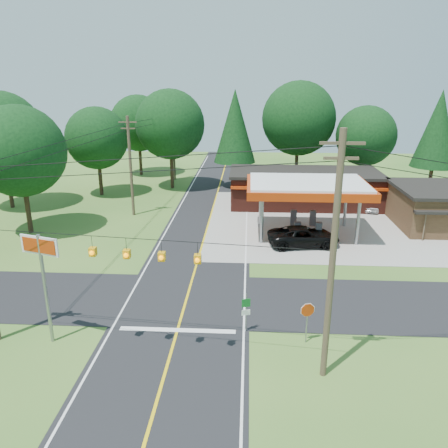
# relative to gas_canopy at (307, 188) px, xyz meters

# --- Properties ---
(ground) EXTENTS (120.00, 120.00, 0.00)m
(ground) POSITION_rel_gas_canopy_xyz_m (-9.00, -13.00, -4.27)
(ground) COLOR #356222
(ground) RESTS_ON ground
(main_highway) EXTENTS (8.00, 120.00, 0.02)m
(main_highway) POSITION_rel_gas_canopy_xyz_m (-9.00, -13.00, -4.26)
(main_highway) COLOR black
(main_highway) RESTS_ON ground
(cross_road) EXTENTS (70.00, 7.00, 0.02)m
(cross_road) POSITION_rel_gas_canopy_xyz_m (-9.00, -13.00, -4.25)
(cross_road) COLOR black
(cross_road) RESTS_ON ground
(lane_center_yellow) EXTENTS (0.15, 110.00, 0.00)m
(lane_center_yellow) POSITION_rel_gas_canopy_xyz_m (-9.00, -13.00, -4.24)
(lane_center_yellow) COLOR yellow
(lane_center_yellow) RESTS_ON main_highway
(gas_canopy) EXTENTS (10.60, 7.40, 4.88)m
(gas_canopy) POSITION_rel_gas_canopy_xyz_m (0.00, 0.00, 0.00)
(gas_canopy) COLOR gray
(gas_canopy) RESTS_ON ground
(convenience_store) EXTENTS (16.40, 7.55, 3.80)m
(convenience_store) POSITION_rel_gas_canopy_xyz_m (1.00, 9.98, -2.35)
(convenience_store) COLOR #4F1E16
(convenience_store) RESTS_ON ground
(utility_pole_near_right) EXTENTS (1.80, 0.30, 11.50)m
(utility_pole_near_right) POSITION_rel_gas_canopy_xyz_m (-1.50, -20.00, 1.69)
(utility_pole_near_right) COLOR #473828
(utility_pole_near_right) RESTS_ON ground
(utility_pole_far_left) EXTENTS (1.80, 0.30, 10.00)m
(utility_pole_far_left) POSITION_rel_gas_canopy_xyz_m (-17.00, 5.00, 0.93)
(utility_pole_far_left) COLOR #473828
(utility_pole_far_left) RESTS_ON ground
(utility_pole_north) EXTENTS (0.30, 0.30, 9.50)m
(utility_pole_north) POSITION_rel_gas_canopy_xyz_m (-15.50, 22.00, 0.48)
(utility_pole_north) COLOR #473828
(utility_pole_north) RESTS_ON ground
(overhead_beacons) EXTENTS (17.04, 2.04, 1.03)m
(overhead_beacons) POSITION_rel_gas_canopy_xyz_m (-10.00, -19.00, 1.95)
(overhead_beacons) COLOR black
(overhead_beacons) RESTS_ON ground
(treeline_backdrop) EXTENTS (70.27, 51.59, 13.30)m
(treeline_backdrop) POSITION_rel_gas_canopy_xyz_m (-8.18, 11.01, 3.22)
(treeline_backdrop) COLOR #332316
(treeline_backdrop) RESTS_ON ground
(suv_car) EXTENTS (6.73, 6.73, 1.64)m
(suv_car) POSITION_rel_gas_canopy_xyz_m (-0.50, -3.00, -3.45)
(suv_car) COLOR black
(suv_car) RESTS_ON ground
(sedan_car) EXTENTS (4.41, 4.41, 1.24)m
(sedan_car) POSITION_rel_gas_canopy_xyz_m (8.00, 8.00, -3.65)
(sedan_car) COLOR silver
(sedan_car) RESTS_ON ground
(big_stop_sign) EXTENTS (2.17, 0.74, 6.05)m
(big_stop_sign) POSITION_rel_gas_canopy_xyz_m (-15.50, -18.01, 0.15)
(big_stop_sign) COLOR gray
(big_stop_sign) RESTS_ON ground
(octagonal_stop_sign) EXTENTS (0.80, 0.26, 2.34)m
(octagonal_stop_sign) POSITION_rel_gas_canopy_xyz_m (-2.00, -17.36, -2.53)
(octagonal_stop_sign) COLOR gray
(octagonal_stop_sign) RESTS_ON ground
(route_sign_post) EXTENTS (0.47, 0.17, 2.35)m
(route_sign_post) POSITION_rel_gas_canopy_xyz_m (-5.20, -16.52, -2.86)
(route_sign_post) COLOR gray
(route_sign_post) RESTS_ON ground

